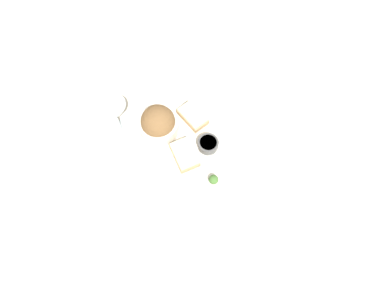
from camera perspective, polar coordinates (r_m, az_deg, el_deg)
The scene contains 9 objects.
ground_plane at distance 0.88m, azimuth 0.00°, elevation -0.90°, with size 4.00×4.00×0.00m, color beige.
dinner_plate at distance 0.88m, azimuth 0.00°, elevation -0.72°, with size 0.30×0.30×0.01m.
salad_bowl at distance 0.87m, azimuth -6.42°, elevation 3.93°, with size 0.12×0.12×0.10m.
sauce_ramekin at distance 0.86m, azimuth 3.08°, elevation 0.02°, with size 0.06×0.06×0.03m.
cheese_toast_near at distance 0.85m, azimuth -1.45°, elevation -2.03°, with size 0.09×0.06×0.03m.
cheese_toast_far at distance 0.90m, azimuth 0.11°, elevation 5.29°, with size 0.10×0.08×0.03m.
wine_glass at distance 0.85m, azimuth -14.70°, elevation 5.73°, with size 0.08×0.08×0.14m.
garnish at distance 0.82m, azimuth 4.13°, elevation -6.76°, with size 0.03×0.03×0.03m.
napkin at distance 0.89m, azimuth -16.29°, elevation -5.65°, with size 0.16×0.18×0.01m.
Camera 1 is at (0.32, -0.14, 0.81)m, focal length 28.00 mm.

